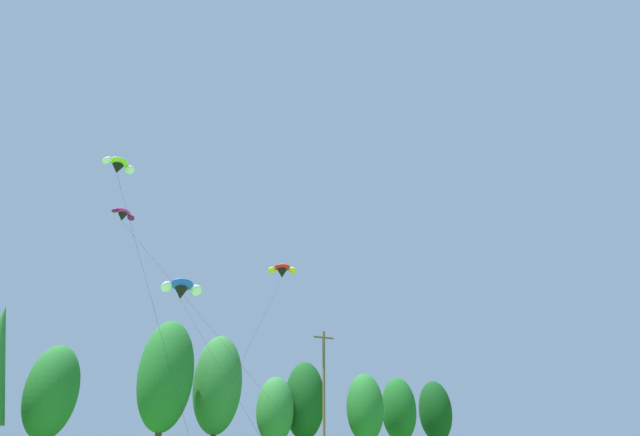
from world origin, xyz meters
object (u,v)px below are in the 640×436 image
(parafoil_kite_high_lime_white, at_px, (119,165))
(parafoil_kite_far_magenta, at_px, (123,215))
(utility_pole, at_px, (324,394))
(parafoil_kite_mid_blue_white, at_px, (181,289))
(parafoil_kite_low_red_yellow, at_px, (282,271))

(parafoil_kite_high_lime_white, distance_m, parafoil_kite_far_magenta, 10.64)
(utility_pole, height_order, parafoil_kite_mid_blue_white, parafoil_kite_mid_blue_white)
(parafoil_kite_mid_blue_white, relative_size, parafoil_kite_low_red_yellow, 0.66)
(parafoil_kite_low_red_yellow, bearing_deg, parafoil_kite_mid_blue_white, -144.47)
(utility_pole, bearing_deg, parafoil_kite_far_magenta, 171.59)
(parafoil_kite_high_lime_white, bearing_deg, parafoil_kite_mid_blue_white, 18.82)
(parafoil_kite_far_magenta, relative_size, parafoil_kite_low_red_yellow, 1.15)
(parafoil_kite_far_magenta, bearing_deg, utility_pole, -8.41)
(parafoil_kite_low_red_yellow, bearing_deg, parafoil_kite_far_magenta, -179.62)
(parafoil_kite_mid_blue_white, height_order, parafoil_kite_low_red_yellow, parafoil_kite_low_red_yellow)
(parafoil_kite_mid_blue_white, height_order, parafoil_kite_far_magenta, parafoil_kite_far_magenta)
(parafoil_kite_high_lime_white, relative_size, parafoil_kite_mid_blue_white, 1.64)
(parafoil_kite_mid_blue_white, relative_size, parafoil_kite_far_magenta, 0.58)
(parafoil_kite_high_lime_white, bearing_deg, parafoil_kite_far_magenta, 81.54)
(parafoil_kite_high_lime_white, distance_m, parafoil_kite_low_red_yellow, 21.10)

